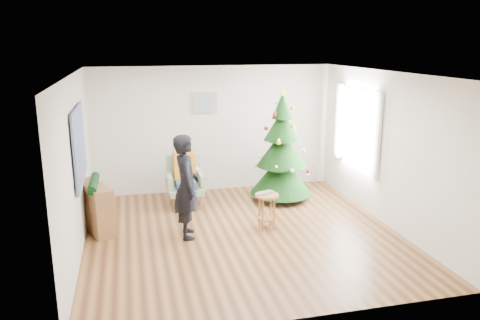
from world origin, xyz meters
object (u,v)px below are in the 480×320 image
object	(u,v)px
christmas_tree	(282,150)
stool	(267,211)
armchair	(185,188)
standing_man	(186,187)
console	(96,207)

from	to	relation	value
christmas_tree	stool	xyz separation A→B (m)	(-0.72, -1.42, -0.69)
christmas_tree	armchair	distance (m)	2.02
stool	armchair	world-z (taller)	armchair
christmas_tree	standing_man	size ratio (longest dim) A/B	1.31
standing_man	console	xyz separation A→B (m)	(-1.44, 0.60, -0.44)
stool	armchair	distance (m)	1.89
christmas_tree	console	distance (m)	3.65
armchair	standing_man	world-z (taller)	standing_man
christmas_tree	armchair	bearing A→B (deg)	178.58
armchair	stool	bearing A→B (deg)	-51.92
christmas_tree	console	bearing A→B (deg)	-166.53
stool	christmas_tree	bearing A→B (deg)	63.10
christmas_tree	console	world-z (taller)	christmas_tree
christmas_tree	armchair	size ratio (longest dim) A/B	2.29
stool	standing_man	size ratio (longest dim) A/B	0.36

